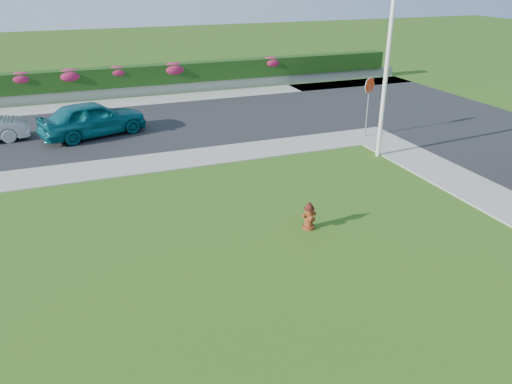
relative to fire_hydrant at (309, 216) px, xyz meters
name	(u,v)px	position (x,y,z in m)	size (l,w,h in m)	color
ground	(327,273)	(-0.62, -2.22, -0.38)	(120.00, 120.00, 0.00)	black
street_far	(78,133)	(-5.62, 11.78, -0.36)	(26.00, 8.00, 0.04)	black
sidewalk_far	(55,175)	(-6.62, 6.78, -0.36)	(24.00, 2.00, 0.04)	gray
curb_corner	(370,136)	(6.38, 6.78, -0.36)	(2.00, 2.00, 0.04)	gray
sidewalk_beyond	(148,101)	(-1.62, 16.78, -0.36)	(34.00, 2.00, 0.04)	gray
retaining_wall	(144,90)	(-1.62, 18.28, -0.08)	(34.00, 0.40, 0.60)	gray
hedge	(142,75)	(-1.62, 18.38, 0.77)	(32.00, 0.90, 1.10)	black
fire_hydrant	(309,216)	(0.00, 0.00, 0.00)	(0.42, 0.39, 0.81)	#531E0C
sedan_teal	(93,118)	(-4.94, 11.06, 0.42)	(1.81, 4.50, 1.53)	#0D5B67
utility_pole	(386,76)	(5.24, 4.48, 2.74)	(0.16, 0.16, 6.24)	silver
stop_sign	(369,93)	(6.11, 6.77, 1.55)	(0.65, 0.30, 2.60)	slate
flower_clump_b	(21,78)	(-7.98, 18.28, 1.04)	(1.37, 0.88, 0.68)	#B21E55
flower_clump_c	(70,76)	(-5.54, 18.28, 1.02)	(1.50, 0.96, 0.75)	#B21E55
flower_clump_d	(118,72)	(-2.96, 18.28, 1.06)	(1.29, 0.83, 0.64)	#B21E55
flower_clump_e	(174,69)	(0.22, 18.28, 1.01)	(1.52, 0.98, 0.76)	#B21E55
flower_clump_f	(271,62)	(6.39, 18.28, 1.04)	(1.39, 0.89, 0.70)	#B21E55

